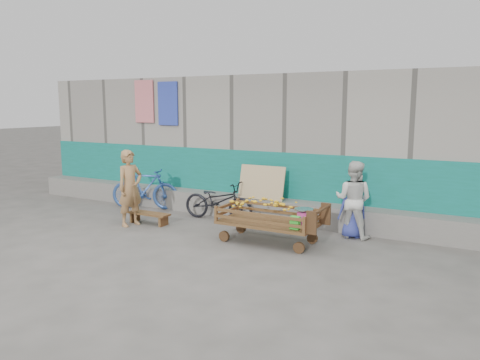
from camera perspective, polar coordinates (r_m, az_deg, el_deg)
The scene contains 9 objects.
ground at distance 8.02m, azimuth -6.46°, elevation -8.07°, with size 80.00×80.00×0.00m, color #4F4E48.
building_wall at distance 11.25m, azimuth 5.42°, elevation 4.50°, with size 12.00×3.50×3.00m.
banana_cart at distance 8.10m, azimuth 3.24°, elevation -3.97°, with size 1.84×0.84×0.78m.
bench at distance 9.60m, azimuth -11.05°, elevation -4.28°, with size 0.91×0.27×0.23m.
vendor_man at distance 9.43m, azimuth -13.24°, elevation -0.96°, with size 0.55×0.36×1.51m, color #9E7346.
woman at distance 8.61m, azimuth 13.65°, elevation -2.32°, with size 0.68×0.53×1.39m, color silver.
child at distance 8.61m, azimuth 13.55°, elevation -3.56°, with size 0.50×0.32×1.02m, color #313C96.
bicycle_dark at distance 9.69m, azimuth -2.66°, elevation -2.56°, with size 0.54×1.54×0.81m, color black.
bicycle_blue at distance 10.92m, azimuth -11.52°, elevation -1.01°, with size 0.45×1.59×0.96m, color #294B90.
Camera 1 is at (4.46, -6.24, 2.36)m, focal length 35.00 mm.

